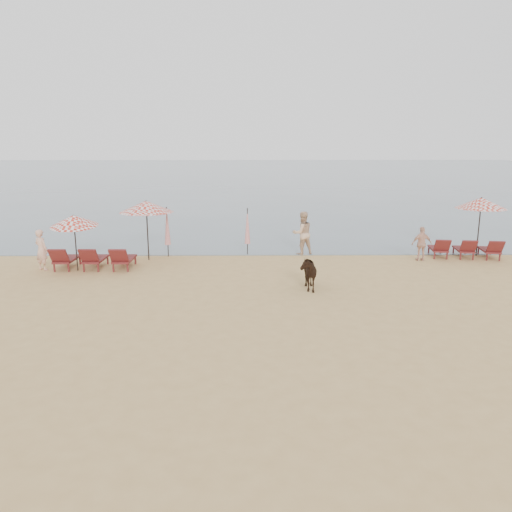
% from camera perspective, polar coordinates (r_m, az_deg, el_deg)
% --- Properties ---
extents(ground, '(120.00, 120.00, 0.00)m').
position_cam_1_polar(ground, '(12.87, 0.23, -9.69)').
color(ground, tan).
rests_on(ground, ground).
extents(sea, '(160.00, 140.00, 0.06)m').
position_cam_1_polar(sea, '(92.04, -0.49, 9.59)').
color(sea, '#51606B').
rests_on(sea, ground).
extents(lounger_cluster_left, '(3.01, 1.79, 0.66)m').
position_cam_1_polar(lounger_cluster_left, '(20.88, -18.05, -0.25)').
color(lounger_cluster_left, maroon).
rests_on(lounger_cluster_left, ground).
extents(lounger_cluster_right, '(3.02, 2.05, 0.62)m').
position_cam_1_polar(lounger_cluster_right, '(23.70, 22.77, 0.80)').
color(lounger_cluster_right, maroon).
rests_on(lounger_cluster_right, ground).
extents(umbrella_open_left_a, '(2.27, 2.27, 2.58)m').
position_cam_1_polar(umbrella_open_left_a, '(21.71, -12.43, 5.53)').
color(umbrella_open_left_a, black).
rests_on(umbrella_open_left_a, ground).
extents(umbrella_open_left_b, '(1.81, 1.84, 2.31)m').
position_cam_1_polar(umbrella_open_left_b, '(20.65, -20.10, 3.81)').
color(umbrella_open_left_b, black).
rests_on(umbrella_open_left_b, ground).
extents(umbrella_open_right, '(2.16, 2.16, 2.63)m').
position_cam_1_polar(umbrella_open_right, '(24.17, 24.34, 5.53)').
color(umbrella_open_right, black).
rests_on(umbrella_open_right, ground).
extents(umbrella_closed_left, '(0.27, 0.27, 2.22)m').
position_cam_1_polar(umbrella_closed_left, '(22.36, -10.11, 3.37)').
color(umbrella_closed_left, black).
rests_on(umbrella_closed_left, ground).
extents(umbrella_closed_right, '(0.26, 0.26, 2.13)m').
position_cam_1_polar(umbrella_closed_right, '(22.38, -0.99, 3.42)').
color(umbrella_closed_right, black).
rests_on(umbrella_closed_right, ground).
extents(cow, '(0.75, 1.50, 1.23)m').
position_cam_1_polar(cow, '(17.22, 5.80, -1.80)').
color(cow, black).
rests_on(cow, ground).
extents(beachgoer_left, '(0.71, 0.64, 1.64)m').
position_cam_1_polar(beachgoer_left, '(21.44, -23.32, 0.65)').
color(beachgoer_left, '#E0A68C').
rests_on(beachgoer_left, ground).
extents(beachgoer_right_a, '(1.13, 1.00, 1.95)m').
position_cam_1_polar(beachgoer_right_a, '(22.60, 5.33, 2.61)').
color(beachgoer_right_a, tan).
rests_on(beachgoer_right_a, ground).
extents(beachgoer_right_b, '(0.89, 0.41, 1.48)m').
position_cam_1_polar(beachgoer_right_b, '(22.45, 18.41, 1.33)').
color(beachgoer_right_b, '#DBA389').
rests_on(beachgoer_right_b, ground).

